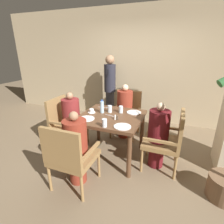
{
  "coord_description": "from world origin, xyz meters",
  "views": [
    {
      "loc": [
        1.01,
        -2.54,
        1.84
      ],
      "look_at": [
        0.0,
        0.05,
        0.82
      ],
      "focal_mm": 28.0,
      "sensor_mm": 36.0,
      "label": 1
    }
  ],
  "objects_px": {
    "diner_in_left_chair": "(72,120)",
    "plate_dessert_center": "(134,112)",
    "chair_right_side": "(168,139)",
    "chair_near_corner": "(70,155)",
    "glass_tall_mid": "(110,109)",
    "glass_tall_far": "(104,123)",
    "plate_main_right": "(122,127)",
    "diner_in_near_chair": "(76,147)",
    "teacup_with_saucer": "(92,111)",
    "diner_in_right_chair": "(158,135)",
    "chair_left_side": "(65,121)",
    "chair_far_side": "(126,112)",
    "plate_main_left": "(87,119)",
    "standing_host": "(110,87)",
    "diner_in_far_chair": "(125,111)",
    "water_bottle": "(102,107)",
    "glass_tall_near": "(121,109)"
  },
  "relations": [
    {
      "from": "teacup_with_saucer",
      "to": "glass_tall_mid",
      "type": "height_order",
      "value": "glass_tall_mid"
    },
    {
      "from": "chair_right_side",
      "to": "plate_dessert_center",
      "type": "height_order",
      "value": "chair_right_side"
    },
    {
      "from": "chair_left_side",
      "to": "glass_tall_mid",
      "type": "distance_m",
      "value": 0.93
    },
    {
      "from": "chair_right_side",
      "to": "glass_tall_near",
      "type": "distance_m",
      "value": 0.91
    },
    {
      "from": "glass_tall_mid",
      "to": "glass_tall_far",
      "type": "distance_m",
      "value": 0.62
    },
    {
      "from": "plate_main_right",
      "to": "plate_dessert_center",
      "type": "height_order",
      "value": "same"
    },
    {
      "from": "glass_tall_near",
      "to": "water_bottle",
      "type": "bearing_deg",
      "value": -158.19
    },
    {
      "from": "chair_near_corner",
      "to": "diner_in_near_chair",
      "type": "xyz_separation_m",
      "value": [
        0.0,
        0.15,
        0.03
      ]
    },
    {
      "from": "chair_right_side",
      "to": "chair_near_corner",
      "type": "height_order",
      "value": "same"
    },
    {
      "from": "standing_host",
      "to": "glass_tall_mid",
      "type": "height_order",
      "value": "standing_host"
    },
    {
      "from": "diner_in_near_chair",
      "to": "water_bottle",
      "type": "distance_m",
      "value": 0.92
    },
    {
      "from": "standing_host",
      "to": "plate_main_left",
      "type": "height_order",
      "value": "standing_host"
    },
    {
      "from": "chair_far_side",
      "to": "glass_tall_mid",
      "type": "distance_m",
      "value": 0.83
    },
    {
      "from": "chair_left_side",
      "to": "chair_right_side",
      "type": "bearing_deg",
      "value": 0.0
    },
    {
      "from": "chair_right_side",
      "to": "plate_main_left",
      "type": "bearing_deg",
      "value": -167.77
    },
    {
      "from": "diner_in_left_chair",
      "to": "chair_right_side",
      "type": "height_order",
      "value": "diner_in_left_chair"
    },
    {
      "from": "chair_right_side",
      "to": "chair_near_corner",
      "type": "xyz_separation_m",
      "value": [
        -1.15,
        -0.93,
        0.0
      ]
    },
    {
      "from": "plate_dessert_center",
      "to": "standing_host",
      "type": "bearing_deg",
      "value": 127.42
    },
    {
      "from": "plate_dessert_center",
      "to": "glass_tall_mid",
      "type": "height_order",
      "value": "glass_tall_mid"
    },
    {
      "from": "diner_in_left_chair",
      "to": "plate_main_left",
      "type": "distance_m",
      "value": 0.59
    },
    {
      "from": "diner_in_left_chair",
      "to": "plate_dessert_center",
      "type": "distance_m",
      "value": 1.17
    },
    {
      "from": "chair_near_corner",
      "to": "standing_host",
      "type": "relative_size",
      "value": 0.57
    },
    {
      "from": "glass_tall_mid",
      "to": "chair_near_corner",
      "type": "bearing_deg",
      "value": -96.47
    },
    {
      "from": "teacup_with_saucer",
      "to": "glass_tall_mid",
      "type": "bearing_deg",
      "value": 25.3
    },
    {
      "from": "plate_dessert_center",
      "to": "glass_tall_far",
      "type": "distance_m",
      "value": 0.76
    },
    {
      "from": "standing_host",
      "to": "diner_in_near_chair",
      "type": "bearing_deg",
      "value": -79.58
    },
    {
      "from": "plate_main_right",
      "to": "teacup_with_saucer",
      "type": "distance_m",
      "value": 0.79
    },
    {
      "from": "plate_main_right",
      "to": "chair_left_side",
      "type": "bearing_deg",
      "value": 164.42
    },
    {
      "from": "chair_right_side",
      "to": "plate_main_right",
      "type": "distance_m",
      "value": 0.76
    },
    {
      "from": "chair_right_side",
      "to": "diner_in_right_chair",
      "type": "xyz_separation_m",
      "value": [
        -0.15,
        0.0,
        0.04
      ]
    },
    {
      "from": "diner_in_far_chair",
      "to": "chair_left_side",
      "type": "bearing_deg",
      "value": -140.49
    },
    {
      "from": "diner_in_near_chair",
      "to": "diner_in_right_chair",
      "type": "bearing_deg",
      "value": 37.86
    },
    {
      "from": "diner_in_far_chair",
      "to": "plate_main_left",
      "type": "xyz_separation_m",
      "value": [
        -0.31,
        -1.05,
        0.18
      ]
    },
    {
      "from": "teacup_with_saucer",
      "to": "glass_tall_near",
      "type": "xyz_separation_m",
      "value": [
        0.48,
        0.18,
        0.03
      ]
    },
    {
      "from": "chair_far_side",
      "to": "plate_main_left",
      "type": "bearing_deg",
      "value": -104.56
    },
    {
      "from": "diner_in_near_chair",
      "to": "diner_in_left_chair",
      "type": "bearing_deg",
      "value": 127.03
    },
    {
      "from": "diner_in_far_chair",
      "to": "diner_in_near_chair",
      "type": "bearing_deg",
      "value": -97.58
    },
    {
      "from": "chair_near_corner",
      "to": "plate_main_left",
      "type": "height_order",
      "value": "chair_near_corner"
    },
    {
      "from": "plate_dessert_center",
      "to": "glass_tall_near",
      "type": "relative_size",
      "value": 2.07
    },
    {
      "from": "plate_main_left",
      "to": "plate_main_right",
      "type": "xyz_separation_m",
      "value": [
        0.63,
        -0.08,
        0.0
      ]
    },
    {
      "from": "standing_host",
      "to": "plate_dessert_center",
      "type": "distance_m",
      "value": 1.58
    },
    {
      "from": "diner_in_near_chair",
      "to": "glass_tall_far",
      "type": "height_order",
      "value": "diner_in_near_chair"
    },
    {
      "from": "chair_far_side",
      "to": "plate_main_left",
      "type": "distance_m",
      "value": 1.26
    },
    {
      "from": "standing_host",
      "to": "plate_main_left",
      "type": "xyz_separation_m",
      "value": [
        0.32,
        -1.8,
        -0.13
      ]
    },
    {
      "from": "chair_far_side",
      "to": "glass_tall_far",
      "type": "relative_size",
      "value": 7.95
    },
    {
      "from": "diner_in_right_chair",
      "to": "glass_tall_mid",
      "type": "distance_m",
      "value": 0.93
    },
    {
      "from": "teacup_with_saucer",
      "to": "chair_right_side",
      "type": "bearing_deg",
      "value": -0.93
    },
    {
      "from": "glass_tall_mid",
      "to": "teacup_with_saucer",
      "type": "bearing_deg",
      "value": -154.7
    },
    {
      "from": "chair_near_corner",
      "to": "standing_host",
      "type": "height_order",
      "value": "standing_host"
    },
    {
      "from": "chair_near_corner",
      "to": "glass_tall_far",
      "type": "bearing_deg",
      "value": 60.1
    }
  ]
}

